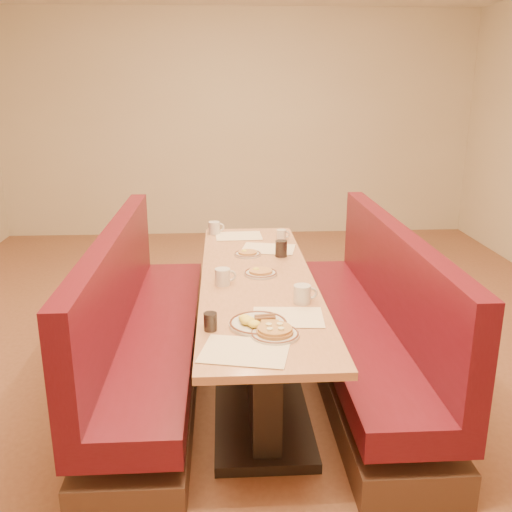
{
  "coord_description": "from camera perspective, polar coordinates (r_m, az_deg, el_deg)",
  "views": [
    {
      "loc": [
        -0.21,
        -3.38,
        1.92
      ],
      "look_at": [
        0.0,
        0.13,
        0.85
      ],
      "focal_mm": 40.0,
      "sensor_mm": 36.0,
      "label": 1
    }
  ],
  "objects": [
    {
      "name": "extra_plate_far",
      "position": [
        4.03,
        -0.85,
        0.25
      ],
      "size": [
        0.19,
        0.19,
        0.04
      ],
      "rotation": [
        0.0,
        0.0,
        -0.25
      ],
      "color": "beige",
      "rests_on": "diner_table"
    },
    {
      "name": "pancake_plate",
      "position": [
        2.77,
        1.89,
        -7.65
      ],
      "size": [
        0.24,
        0.24,
        0.05
      ],
      "rotation": [
        0.0,
        0.0,
        0.37
      ],
      "color": "beige",
      "rests_on": "diner_table"
    },
    {
      "name": "coffee_mug_d",
      "position": [
        4.61,
        -4.15,
        2.85
      ],
      "size": [
        0.13,
        0.09,
        0.1
      ],
      "rotation": [
        0.0,
        0.0,
        0.23
      ],
      "color": "beige",
      "rests_on": "diner_table"
    },
    {
      "name": "booth_right",
      "position": [
        3.84,
        11.2,
        -7.38
      ],
      "size": [
        0.55,
        2.5,
        1.05
      ],
      "color": "#4C3326",
      "rests_on": "ground"
    },
    {
      "name": "ground",
      "position": [
        3.89,
        0.12,
        -12.64
      ],
      "size": [
        8.0,
        8.0,
        0.0
      ],
      "primitive_type": "plane",
      "color": "#9E6647",
      "rests_on": "ground"
    },
    {
      "name": "coffee_mug_b",
      "position": [
        3.44,
        -3.3,
        -2.05
      ],
      "size": [
        0.13,
        0.09,
        0.1
      ],
      "rotation": [
        0.0,
        0.0,
        0.25
      ],
      "color": "beige",
      "rests_on": "diner_table"
    },
    {
      "name": "booth_left",
      "position": [
        3.76,
        -11.21,
        -7.94
      ],
      "size": [
        0.55,
        2.5,
        1.05
      ],
      "color": "#4C3326",
      "rests_on": "ground"
    },
    {
      "name": "placemat_near_left",
      "position": [
        2.62,
        -1.11,
        -9.47
      ],
      "size": [
        0.45,
        0.37,
        0.0
      ],
      "primitive_type": "cube",
      "rotation": [
        0.0,
        0.0,
        -0.22
      ],
      "color": "#FCF0C5",
      "rests_on": "diner_table"
    },
    {
      "name": "eggs_plate",
      "position": [
        2.88,
        0.14,
        -6.71
      ],
      "size": [
        0.29,
        0.29,
        0.06
      ],
      "rotation": [
        0.0,
        0.0,
        -0.03
      ],
      "color": "beige",
      "rests_on": "diner_table"
    },
    {
      "name": "room_envelope",
      "position": [
        3.38,
        0.14,
        17.13
      ],
      "size": [
        6.04,
        8.04,
        2.82
      ],
      "color": "beige",
      "rests_on": "ground"
    },
    {
      "name": "placemat_far_left",
      "position": [
        4.53,
        -1.74,
        2.02
      ],
      "size": [
        0.37,
        0.28,
        0.0
      ],
      "primitive_type": "cube",
      "rotation": [
        0.0,
        0.0,
        0.03
      ],
      "color": "#FCF0C5",
      "rests_on": "diner_table"
    },
    {
      "name": "soda_tumbler_near",
      "position": [
        2.83,
        -4.59,
        -6.56
      ],
      "size": [
        0.07,
        0.07,
        0.09
      ],
      "color": "black",
      "rests_on": "diner_table"
    },
    {
      "name": "placemat_far_right",
      "position": [
        4.18,
        1.24,
        0.74
      ],
      "size": [
        0.43,
        0.36,
        0.0
      ],
      "primitive_type": "cube",
      "rotation": [
        0.0,
        0.0,
        -0.21
      ],
      "color": "#FCF0C5",
      "rests_on": "diner_table"
    },
    {
      "name": "placemat_near_right",
      "position": [
        2.98,
        3.22,
        -6.12
      ],
      "size": [
        0.38,
        0.3,
        0.0
      ],
      "primitive_type": "cube",
      "rotation": [
        0.0,
        0.0,
        -0.08
      ],
      "color": "#FCF0C5",
      "rests_on": "diner_table"
    },
    {
      "name": "diner_table",
      "position": [
        3.72,
        0.12,
        -7.62
      ],
      "size": [
        0.7,
        2.5,
        0.75
      ],
      "color": "black",
      "rests_on": "ground"
    },
    {
      "name": "soda_tumbler_mid",
      "position": [
        4.0,
        2.53,
        0.75
      ],
      "size": [
        0.08,
        0.08,
        0.12
      ],
      "color": "black",
      "rests_on": "diner_table"
    },
    {
      "name": "coffee_mug_a",
      "position": [
        3.17,
        4.71,
        -3.79
      ],
      "size": [
        0.14,
        0.1,
        0.1
      ],
      "rotation": [
        0.0,
        0.0,
        0.12
      ],
      "color": "beige",
      "rests_on": "diner_table"
    },
    {
      "name": "coffee_mug_c",
      "position": [
        4.43,
        2.58,
        2.17
      ],
      "size": [
        0.1,
        0.07,
        0.08
      ],
      "rotation": [
        0.0,
        0.0,
        0.0
      ],
      "color": "beige",
      "rests_on": "diner_table"
    },
    {
      "name": "extra_plate_mid",
      "position": [
        3.62,
        0.45,
        -1.67
      ],
      "size": [
        0.21,
        0.21,
        0.04
      ],
      "rotation": [
        0.0,
        0.0,
        -0.32
      ],
      "color": "beige",
      "rests_on": "diner_table"
    }
  ]
}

